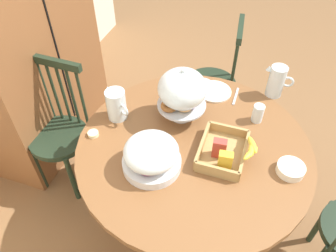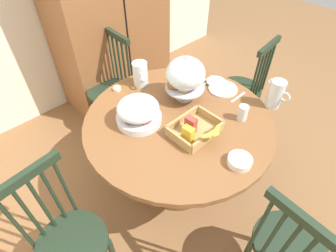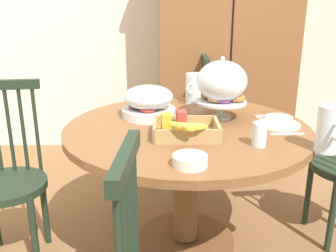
{
  "view_description": "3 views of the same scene",
  "coord_description": "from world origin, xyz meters",
  "px_view_note": "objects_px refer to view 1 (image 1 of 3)",
  "views": [
    {
      "loc": [
        -1.11,
        -0.1,
        2.08
      ],
      "look_at": [
        0.06,
        0.3,
        0.84
      ],
      "focal_mm": 35.16,
      "sensor_mm": 36.0,
      "label": 1
    },
    {
      "loc": [
        -0.9,
        -0.76,
        1.96
      ],
      "look_at": [
        -0.04,
        0.15,
        0.74
      ],
      "focal_mm": 28.52,
      "sensor_mm": 36.0,
      "label": 2
    },
    {
      "loc": [
        -0.06,
        -1.73,
        1.36
      ],
      "look_at": [
        -0.04,
        0.15,
        0.74
      ],
      "focal_mm": 40.54,
      "sensor_mm": 36.0,
      "label": 3
    }
  ],
  "objects_px": {
    "windsor_chair_far_side": "(61,135)",
    "cereal_basket": "(226,152)",
    "dining_table": "(192,168)",
    "drinking_glass": "(258,113)",
    "fruit_platter_covered": "(151,155)",
    "milk_pitcher": "(117,106)",
    "pastry_stand_with_dome": "(182,91)",
    "butter_dish": "(93,134)",
    "cereal_bowl": "(291,169)",
    "wooden_armoire": "(17,30)",
    "windsor_chair_facing_door": "(214,84)",
    "china_plate_small": "(202,85)",
    "orange_juice_pitcher": "(276,82)",
    "china_plate_large": "(214,91)"
  },
  "relations": [
    {
      "from": "windsor_chair_far_side",
      "to": "cereal_basket",
      "type": "height_order",
      "value": "windsor_chair_far_side"
    },
    {
      "from": "dining_table",
      "to": "drinking_glass",
      "type": "bearing_deg",
      "value": -43.72
    },
    {
      "from": "cereal_basket",
      "to": "fruit_platter_covered",
      "type": "bearing_deg",
      "value": 117.51
    },
    {
      "from": "milk_pitcher",
      "to": "cereal_basket",
      "type": "relative_size",
      "value": 0.59
    },
    {
      "from": "pastry_stand_with_dome",
      "to": "fruit_platter_covered",
      "type": "relative_size",
      "value": 1.15
    },
    {
      "from": "drinking_glass",
      "to": "butter_dish",
      "type": "distance_m",
      "value": 0.94
    },
    {
      "from": "drinking_glass",
      "to": "butter_dish",
      "type": "bearing_deg",
      "value": 116.01
    },
    {
      "from": "fruit_platter_covered",
      "to": "milk_pitcher",
      "type": "height_order",
      "value": "milk_pitcher"
    },
    {
      "from": "fruit_platter_covered",
      "to": "cereal_bowl",
      "type": "distance_m",
      "value": 0.7
    },
    {
      "from": "pastry_stand_with_dome",
      "to": "dining_table",
      "type": "bearing_deg",
      "value": -145.27
    },
    {
      "from": "wooden_armoire",
      "to": "fruit_platter_covered",
      "type": "distance_m",
      "value": 1.34
    },
    {
      "from": "wooden_armoire",
      "to": "windsor_chair_facing_door",
      "type": "relative_size",
      "value": 2.01
    },
    {
      "from": "china_plate_small",
      "to": "fruit_platter_covered",
      "type": "bearing_deg",
      "value": 173.62
    },
    {
      "from": "windsor_chair_facing_door",
      "to": "orange_juice_pitcher",
      "type": "relative_size",
      "value": 4.79
    },
    {
      "from": "windsor_chair_facing_door",
      "to": "windsor_chair_far_side",
      "type": "bearing_deg",
      "value": 135.8
    },
    {
      "from": "dining_table",
      "to": "china_plate_small",
      "type": "bearing_deg",
      "value": 9.83
    },
    {
      "from": "orange_juice_pitcher",
      "to": "milk_pitcher",
      "type": "relative_size",
      "value": 1.09
    },
    {
      "from": "fruit_platter_covered",
      "to": "milk_pitcher",
      "type": "xyz_separation_m",
      "value": [
        0.28,
        0.32,
        -0.0
      ]
    },
    {
      "from": "pastry_stand_with_dome",
      "to": "cereal_basket",
      "type": "relative_size",
      "value": 1.09
    },
    {
      "from": "windsor_chair_facing_door",
      "to": "cereal_basket",
      "type": "height_order",
      "value": "windsor_chair_facing_door"
    },
    {
      "from": "windsor_chair_facing_door",
      "to": "fruit_platter_covered",
      "type": "relative_size",
      "value": 3.25
    },
    {
      "from": "wooden_armoire",
      "to": "orange_juice_pitcher",
      "type": "xyz_separation_m",
      "value": [
        0.18,
        -1.71,
        -0.15
      ]
    },
    {
      "from": "pastry_stand_with_dome",
      "to": "orange_juice_pitcher",
      "type": "xyz_separation_m",
      "value": [
        0.39,
        -0.49,
        -0.1
      ]
    },
    {
      "from": "dining_table",
      "to": "pastry_stand_with_dome",
      "type": "xyz_separation_m",
      "value": [
        0.19,
        0.13,
        0.39
      ]
    },
    {
      "from": "wooden_armoire",
      "to": "orange_juice_pitcher",
      "type": "distance_m",
      "value": 1.73
    },
    {
      "from": "wooden_armoire",
      "to": "china_plate_small",
      "type": "relative_size",
      "value": 13.07
    },
    {
      "from": "pastry_stand_with_dome",
      "to": "drinking_glass",
      "type": "height_order",
      "value": "pastry_stand_with_dome"
    },
    {
      "from": "windsor_chair_far_side",
      "to": "china_plate_large",
      "type": "xyz_separation_m",
      "value": [
        0.43,
        -0.94,
        0.29
      ]
    },
    {
      "from": "cereal_bowl",
      "to": "cereal_basket",
      "type": "bearing_deg",
      "value": 91.64
    },
    {
      "from": "windsor_chair_facing_door",
      "to": "butter_dish",
      "type": "xyz_separation_m",
      "value": [
        -1.05,
        0.48,
        0.3
      ]
    },
    {
      "from": "windsor_chair_far_side",
      "to": "butter_dish",
      "type": "height_order",
      "value": "windsor_chair_far_side"
    },
    {
      "from": "dining_table",
      "to": "milk_pitcher",
      "type": "relative_size",
      "value": 6.87
    },
    {
      "from": "wooden_armoire",
      "to": "dining_table",
      "type": "height_order",
      "value": "wooden_armoire"
    },
    {
      "from": "wooden_armoire",
      "to": "orange_juice_pitcher",
      "type": "height_order",
      "value": "wooden_armoire"
    },
    {
      "from": "pastry_stand_with_dome",
      "to": "orange_juice_pitcher",
      "type": "relative_size",
      "value": 1.69
    },
    {
      "from": "drinking_glass",
      "to": "butter_dish",
      "type": "xyz_separation_m",
      "value": [
        -0.41,
        0.85,
        -0.04
      ]
    },
    {
      "from": "cereal_bowl",
      "to": "butter_dish",
      "type": "xyz_separation_m",
      "value": [
        -0.09,
        1.06,
        -0.01
      ]
    },
    {
      "from": "wooden_armoire",
      "to": "china_plate_large",
      "type": "bearing_deg",
      "value": -86.6
    },
    {
      "from": "butter_dish",
      "to": "fruit_platter_covered",
      "type": "bearing_deg",
      "value": -104.3
    },
    {
      "from": "drinking_glass",
      "to": "china_plate_small",
      "type": "bearing_deg",
      "value": 62.29
    },
    {
      "from": "fruit_platter_covered",
      "to": "drinking_glass",
      "type": "relative_size",
      "value": 2.73
    },
    {
      "from": "fruit_platter_covered",
      "to": "china_plate_large",
      "type": "relative_size",
      "value": 1.36
    },
    {
      "from": "fruit_platter_covered",
      "to": "cereal_basket",
      "type": "distance_m",
      "value": 0.39
    },
    {
      "from": "orange_juice_pitcher",
      "to": "china_plate_small",
      "type": "xyz_separation_m",
      "value": [
        -0.08,
        0.45,
        -0.08
      ]
    },
    {
      "from": "orange_juice_pitcher",
      "to": "dining_table",
      "type": "bearing_deg",
      "value": 148.32
    },
    {
      "from": "orange_juice_pitcher",
      "to": "china_plate_large",
      "type": "bearing_deg",
      "value": 105.69
    },
    {
      "from": "butter_dish",
      "to": "orange_juice_pitcher",
      "type": "bearing_deg",
      "value": -52.95
    },
    {
      "from": "milk_pitcher",
      "to": "china_plate_large",
      "type": "distance_m",
      "value": 0.64
    },
    {
      "from": "pastry_stand_with_dome",
      "to": "china_plate_small",
      "type": "relative_size",
      "value": 2.29
    },
    {
      "from": "fruit_platter_covered",
      "to": "butter_dish",
      "type": "xyz_separation_m",
      "value": [
        0.1,
        0.39,
        -0.07
      ]
    }
  ]
}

